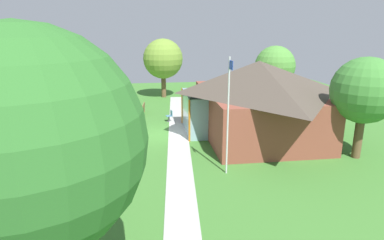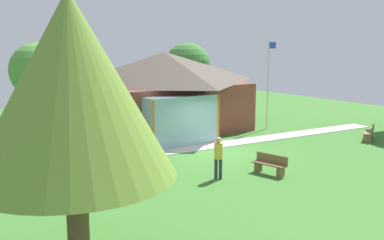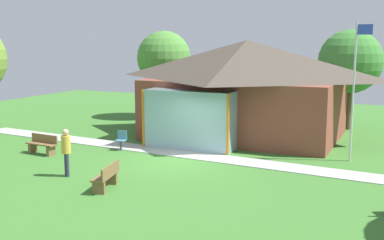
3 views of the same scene
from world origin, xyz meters
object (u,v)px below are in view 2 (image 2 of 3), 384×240
Objects in this scene: tree_behind_pavilion_left at (38,71)px; tree_lawn_corner at (72,87)px; pavilion at (165,90)px; bench_lawn_far_right at (369,133)px; tree_behind_pavilion_right at (187,66)px; flagpole at (268,80)px; bench_front_center at (270,165)px; visitor_strolling_lawn at (218,155)px; patio_chair_west at (151,149)px; bench_mid_left at (120,169)px.

tree_lawn_corner reaches higher than tree_behind_pavilion_left.
pavilion reaches higher than bench_lawn_far_right.
tree_behind_pavilion_left is (-14.62, 12.84, 3.35)m from bench_lawn_far_right.
tree_behind_pavilion_right is 23.84m from tree_lawn_corner.
tree_behind_pavilion_right is at bearing 97.95° from flagpole.
pavilion is 6.52× the size of bench_front_center.
pavilion reaches higher than visitor_strolling_lawn.
tree_lawn_corner is at bearing 71.07° from visitor_strolling_lawn.
pavilion is at bearing -19.61° from bench_front_center.
pavilion is 6.45m from tree_behind_pavilion_right.
tree_lawn_corner reaches higher than tree_behind_pavilion_right.
tree_lawn_corner is (-6.78, -8.55, 4.07)m from patio_chair_west.
tree_lawn_corner reaches higher than visitor_strolling_lawn.
tree_behind_pavilion_right is (11.31, 11.74, 3.31)m from bench_mid_left.
flagpole is at bearing -179.28° from patio_chair_west.
tree_behind_pavilion_right is at bearing -128.31° from bench_mid_left.
visitor_strolling_lawn is (0.55, -4.51, 0.61)m from patio_chair_west.
pavilion is 17.65m from tree_lawn_corner.
tree_lawn_corner is (-7.33, -4.04, 3.47)m from visitor_strolling_lawn.
bench_front_center is (-1.28, -10.48, -2.14)m from pavilion.
bench_front_center is 0.90× the size of visitor_strolling_lawn.
patio_chair_west is at bearing -74.32° from tree_behind_pavilion_left.
flagpole is 14.16m from tree_behind_pavilion_left.
tree_lawn_corner reaches higher than bench_lawn_far_right.
patio_chair_west is 0.16× the size of tree_behind_pavilion_left.
bench_mid_left and bench_lawn_far_right have the same top height.
patio_chair_west is (2.67, 2.12, 0.01)m from bench_mid_left.
pavilion is at bearing 51.97° from tree_lawn_corner.
bench_lawn_far_right is at bearing -93.38° from bench_front_center.
tree_lawn_corner is at bearing -130.30° from tree_behind_pavilion_right.
flagpole reaches higher than bench_lawn_far_right.
pavilion is 5.84× the size of visitor_strolling_lawn.
flagpole is at bearing -102.07° from visitor_strolling_lawn.
flagpole is 3.62× the size of bench_front_center.
tree_behind_pavilion_right is (4.61, 4.36, 1.17)m from pavilion.
flagpole reaches higher than tree_behind_pavilion_right.
pavilion is at bearing -67.43° from visitor_strolling_lawn.
pavilion is 1.54× the size of tree_lawn_corner.
pavilion is 7.74m from tree_behind_pavilion_left.
flagpole is at bearing -155.65° from bench_mid_left.
bench_lawn_far_right is at bearing -133.80° from visitor_strolling_lawn.
bench_front_center is at bearing -96.96° from pavilion.
tree_behind_pavilion_left reaches higher than visitor_strolling_lawn.
tree_behind_pavilion_right reaches higher than bench_front_center.
patio_chair_west is 0.16× the size of tree_behind_pavilion_right.
tree_lawn_corner is at bearing -103.39° from tree_behind_pavilion_left.
tree_behind_pavilion_right is at bearing 49.70° from tree_lawn_corner.
tree_behind_pavilion_left is at bearing 150.03° from flagpole.
bench_front_center is 1.81× the size of patio_chair_west.
flagpole is 13.33m from bench_mid_left.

